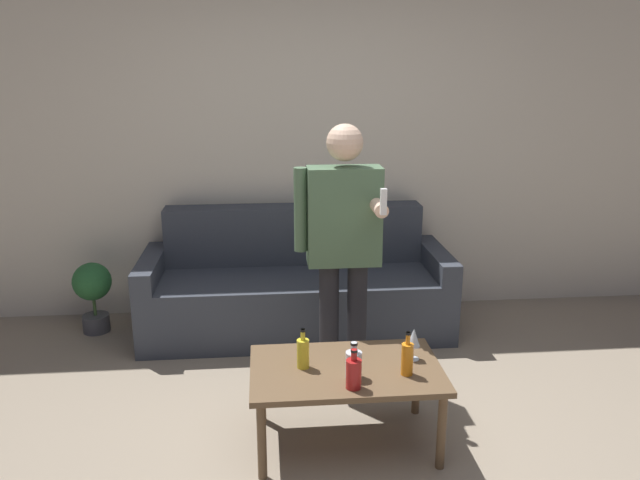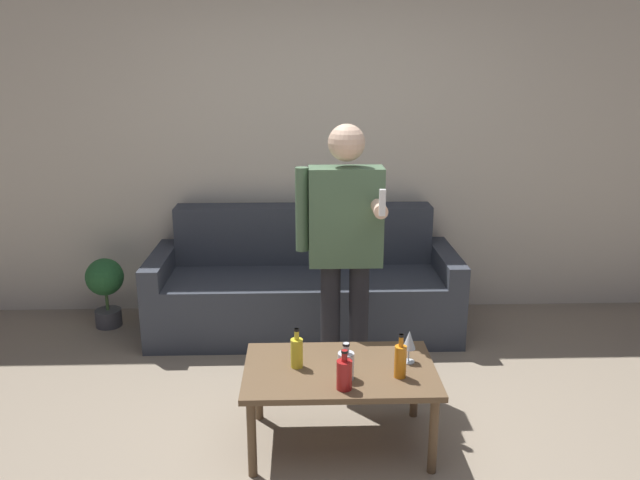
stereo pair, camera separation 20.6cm
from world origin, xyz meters
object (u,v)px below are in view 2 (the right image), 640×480
Objects in this scene: coffee_table at (340,377)px; couch at (304,287)px; bottle_orange at (400,360)px; person_standing_front at (345,238)px.

couch is at bearing 96.49° from coffee_table.
bottle_orange is (0.45, -1.59, 0.21)m from couch.
couch reaches higher than bottle_orange.
person_standing_front is at bearing 84.58° from coffee_table.
bottle_orange is at bearing -74.07° from couch.
bottle_orange is 0.89m from person_standing_front.
person_standing_front reaches higher than bottle_orange.
couch is 1.06m from person_standing_front.
coffee_table is 0.61× the size of person_standing_front.
couch reaches higher than coffee_table.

